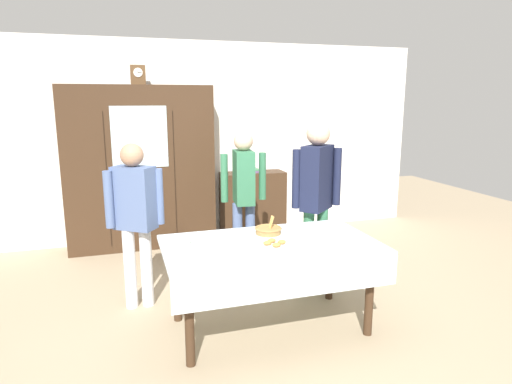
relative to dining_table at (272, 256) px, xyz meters
The scene contains 19 objects.
ground_plane 0.70m from the dining_table, 90.00° to the left, with size 12.00×12.00×0.00m, color tan.
back_wall 2.97m from the dining_table, 90.00° to the left, with size 6.40×0.10×2.70m, color silver.
dining_table is the anchor object (origin of this frame).
wall_cabinet 2.77m from the dining_table, 109.17° to the left, with size 1.87×0.46×2.10m.
mantel_clock 3.15m from the dining_table, 108.58° to the left, with size 0.18×0.11×0.24m.
bookshelf_low 2.72m from the dining_table, 76.39° to the left, with size 0.91×0.35×0.91m.
book_stack 2.73m from the dining_table, 76.39° to the left, with size 0.17×0.20×0.05m.
tea_cup_center 0.60m from the dining_table, 163.16° to the right, with size 0.13×0.13×0.06m.
tea_cup_near_right 0.42m from the dining_table, 19.99° to the right, with size 0.13×0.13×0.06m.
tea_cup_far_left 0.72m from the dining_table, 163.54° to the left, with size 0.13×0.13×0.06m.
tea_cup_mid_right 0.33m from the dining_table, behind, with size 0.13×0.13×0.06m.
tea_cup_front_edge 0.67m from the dining_table, 10.95° to the left, with size 0.13×0.13×0.06m.
bread_basket 0.32m from the dining_table, 76.74° to the left, with size 0.24×0.24×0.16m.
pastry_plate 0.13m from the dining_table, 85.67° to the right, with size 0.28×0.28×0.05m.
spoon_front_edge 0.30m from the dining_table, ahead, with size 0.12×0.02×0.01m.
spoon_near_right 0.42m from the dining_table, 167.82° to the left, with size 0.12×0.02×0.01m.
person_behind_table_right 1.33m from the dining_table, 143.31° to the left, with size 0.52×0.37×1.55m.
person_beside_shelf 1.02m from the dining_table, 42.78° to the left, with size 0.52×0.39×1.72m.
person_behind_table_left 1.43m from the dining_table, 83.76° to the left, with size 0.52×0.38×1.59m.
Camera 1 is at (-1.15, -3.50, 1.93)m, focal length 31.03 mm.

